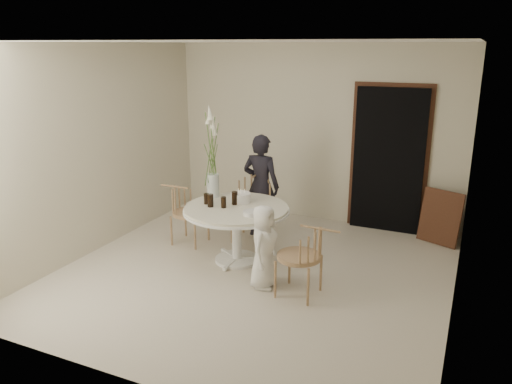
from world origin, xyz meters
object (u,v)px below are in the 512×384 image
at_px(chair_far, 255,197).
at_px(girl, 261,186).
at_px(flower_vase, 212,162).
at_px(chair_left, 182,206).
at_px(table, 236,215).
at_px(chair_right, 309,251).
at_px(boy, 264,247).
at_px(birthday_cake, 241,198).

distance_m(chair_far, girl, 0.17).
xyz_separation_m(girl, flower_vase, (-0.40, -0.68, 0.46)).
bearing_deg(girl, chair_left, 37.40).
bearing_deg(flower_vase, table, -29.46).
distance_m(chair_right, flower_vase, 1.91).
bearing_deg(chair_left, boy, -117.21).
relative_size(girl, flower_vase, 1.22).
distance_m(boy, flower_vase, 1.50).
height_order(chair_far, birthday_cake, chair_far).
relative_size(chair_right, birthday_cake, 3.30).
relative_size(table, boy, 1.36).
distance_m(table, girl, 0.96).
distance_m(chair_far, flower_vase, 0.91).
height_order(chair_far, boy, boy).
bearing_deg(chair_right, girl, -137.25).
height_order(girl, birthday_cake, girl).
xyz_separation_m(chair_left, girl, (0.90, 0.67, 0.22)).
xyz_separation_m(boy, flower_vase, (-1.07, 0.77, 0.71)).
relative_size(table, flower_vase, 1.09).
bearing_deg(girl, table, 95.52).
relative_size(chair_far, chair_right, 1.11).
relative_size(chair_left, birthday_cake, 3.21).
height_order(chair_far, girl, girl).
xyz_separation_m(chair_right, flower_vase, (-1.61, 0.79, 0.66)).
height_order(table, flower_vase, flower_vase).
height_order(table, birthday_cake, birthday_cake).
height_order(chair_left, girl, girl).
distance_m(girl, birthday_cake, 0.76).
distance_m(table, flower_vase, 0.80).
bearing_deg(chair_left, chair_right, -111.52).
bearing_deg(table, girl, 94.92).
bearing_deg(chair_far, table, -84.22).
distance_m(chair_far, chair_left, 1.03).
bearing_deg(chair_right, chair_left, -107.53).
height_order(boy, birthday_cake, boy).
relative_size(girl, boy, 1.52).
height_order(chair_far, flower_vase, flower_vase).
height_order(chair_left, boy, boy).
bearing_deg(chair_left, table, -106.61).
distance_m(chair_far, chair_right, 1.89).
distance_m(chair_far, birthday_cake, 0.71).
bearing_deg(chair_left, birthday_cake, -95.61).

